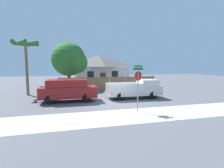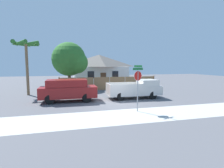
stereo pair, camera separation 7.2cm
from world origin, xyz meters
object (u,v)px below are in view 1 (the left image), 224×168
oak_tree (70,60)px  palm_tree (26,48)px  orange_pickup (136,89)px  stop_sign (138,80)px  house (99,69)px  red_suv (68,90)px

oak_tree → palm_tree: bearing=-142.3°
palm_tree → orange_pickup: palm_tree is taller
oak_tree → orange_pickup: oak_tree is taller
orange_pickup → stop_sign: size_ratio=1.62×
house → orange_pickup: size_ratio=1.81×
oak_tree → palm_tree: (-4.59, -3.55, 1.06)m
house → oak_tree: size_ratio=1.52×
oak_tree → orange_pickup: size_ratio=1.20×
palm_tree → stop_sign: (8.75, -9.16, -2.78)m
house → red_suv: house is taller
orange_pickup → palm_tree: bearing=157.7°
house → palm_tree: palm_tree is taller
palm_tree → stop_sign: 12.97m
palm_tree → oak_tree: bearing=37.7°
house → red_suv: (-5.47, -14.71, -1.53)m
house → red_suv: bearing=-110.4°
house → oak_tree: (-5.02, -6.63, 1.28)m
red_suv → stop_sign: bearing=-44.0°
house → oak_tree: bearing=-127.1°
house → stop_sign: bearing=-92.5°
house → orange_pickup: bearing=-86.5°
palm_tree → stop_sign: palm_tree is taller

